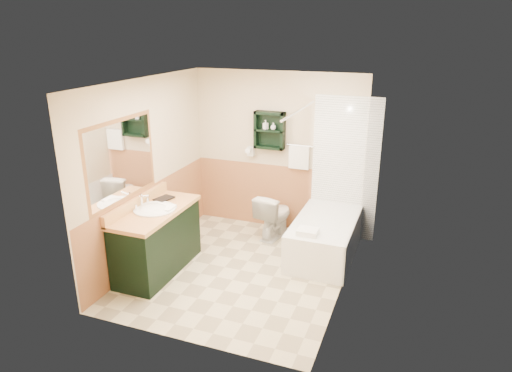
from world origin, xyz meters
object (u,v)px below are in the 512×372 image
at_px(wall_shelf, 269,130).
at_px(toilet, 274,216).
at_px(vanity, 157,240).
at_px(soap_bottle_b, 273,127).
at_px(bathtub, 325,237).
at_px(soap_bottle_a, 266,127).
at_px(vanity_book, 159,189).
at_px(hair_dryer, 251,151).

height_order(wall_shelf, toilet, wall_shelf).
xyz_separation_m(vanity, soap_bottle_b, (0.96, 1.76, 1.18)).
distance_m(bathtub, soap_bottle_b, 1.75).
distance_m(bathtub, soap_bottle_a, 1.81).
height_order(vanity, soap_bottle_b, soap_bottle_b).
bearing_deg(wall_shelf, bathtub, -29.87).
distance_m(vanity, vanity_book, 0.68).
distance_m(wall_shelf, hair_dryer, 0.46).
xyz_separation_m(wall_shelf, soap_bottle_b, (0.06, -0.01, 0.06)).
height_order(hair_dryer, vanity_book, hair_dryer).
distance_m(hair_dryer, vanity_book, 1.63).
xyz_separation_m(vanity, toilet, (1.08, 1.48, -0.09)).
distance_m(bathtub, toilet, 0.90).
distance_m(wall_shelf, bathtub, 1.75).
bearing_deg(hair_dryer, toilet, -32.40).
bearing_deg(vanity_book, soap_bottle_a, 68.45).
height_order(hair_dryer, soap_bottle_a, soap_bottle_a).
height_order(bathtub, vanity_book, vanity_book).
xyz_separation_m(hair_dryer, vanity, (-0.59, -1.79, -0.78)).
relative_size(toilet, soap_bottle_a, 5.09).
bearing_deg(wall_shelf, soap_bottle_b, -4.72).
bearing_deg(toilet, soap_bottle_b, -55.20).
distance_m(hair_dryer, soap_bottle_a, 0.46).
bearing_deg(bathtub, hair_dryer, 155.15).
bearing_deg(hair_dryer, wall_shelf, -4.76).
height_order(vanity, vanity_book, vanity_book).
distance_m(vanity_book, soap_bottle_a, 1.82).
bearing_deg(vanity, toilet, 53.92).
bearing_deg(vanity_book, bathtub, 35.33).
relative_size(wall_shelf, soap_bottle_b, 5.33).
xyz_separation_m(vanity, bathtub, (1.92, 1.17, -0.16)).
xyz_separation_m(hair_dryer, toilet, (0.48, -0.31, -0.87)).
distance_m(vanity_book, soap_bottle_b, 1.89).
relative_size(hair_dryer, vanity, 0.18).
relative_size(wall_shelf, vanity, 0.41).
bearing_deg(vanity, bathtub, 31.41).
distance_m(hair_dryer, soap_bottle_b, 0.54).
bearing_deg(bathtub, wall_shelf, 150.13).
distance_m(wall_shelf, toilet, 1.26).
bearing_deg(bathtub, soap_bottle_b, 148.82).
relative_size(toilet, vanity_book, 2.79).
bearing_deg(soap_bottle_a, wall_shelf, 4.83).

